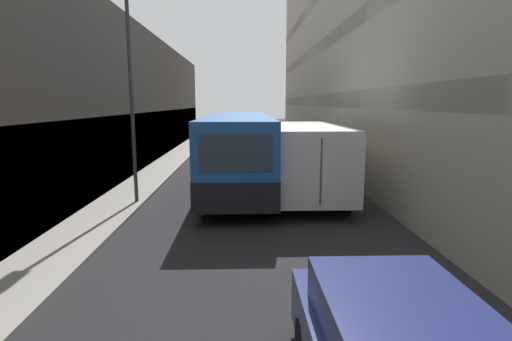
{
  "coord_description": "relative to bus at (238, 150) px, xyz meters",
  "views": [
    {
      "loc": [
        -0.25,
        1.86,
        3.4
      ],
      "look_at": [
        0.07,
        12.46,
        1.6
      ],
      "focal_mm": 28.0,
      "sensor_mm": 36.0,
      "label": 1
    }
  ],
  "objects": [
    {
      "name": "box_truck",
      "position": [
        2.36,
        -1.25,
        -0.09
      ],
      "size": [
        2.45,
        8.06,
        2.63
      ],
      "color": "silver",
      "rests_on": "ground_plane"
    },
    {
      "name": "street_lamp",
      "position": [
        -3.41,
        -2.68,
        3.33
      ],
      "size": [
        0.36,
        0.8,
        6.89
      ],
      "color": "#38383D",
      "rests_on": "sidewalk_left"
    },
    {
      "name": "bus",
      "position": [
        0.0,
        0.0,
        0.0
      ],
      "size": [
        2.44,
        10.99,
        2.91
      ],
      "color": "#1E519E",
      "rests_on": "ground_plane"
    },
    {
      "name": "building_left_shopfront",
      "position": [
        -5.98,
        -2.8,
        1.76
      ],
      "size": [
        2.4,
        60.0,
        7.29
      ],
      "color": "#423D38",
      "rests_on": "ground_plane"
    },
    {
      "name": "ground_plane",
      "position": [
        0.48,
        -2.8,
        -1.55
      ],
      "size": [
        150.0,
        150.0,
        0.0
      ],
      "primitive_type": "plane",
      "color": "#232326"
    },
    {
      "name": "sidewalk_left",
      "position": [
        -4.02,
        -2.8,
        -1.5
      ],
      "size": [
        1.72,
        60.0,
        0.12
      ],
      "color": "#9E998E",
      "rests_on": "ground_plane"
    }
  ]
}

